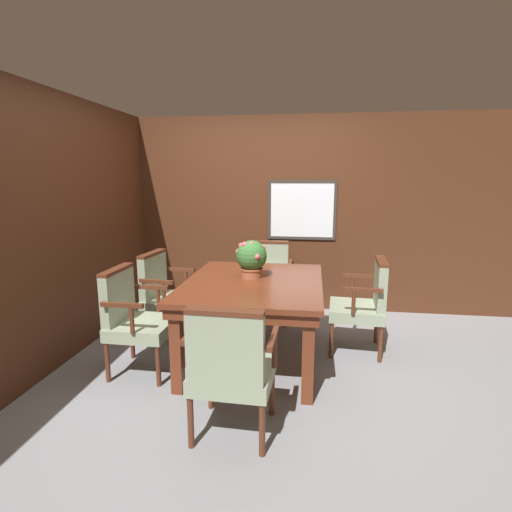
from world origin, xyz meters
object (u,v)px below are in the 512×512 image
object	(u,v)px
chair_right_far	(364,302)
potted_plant	(251,258)
chair_left_near	(134,316)
chair_left_far	(166,292)
dining_table	(254,291)
chair_head_near	(231,366)
chair_head_far	(268,277)

from	to	relation	value
chair_right_far	potted_plant	distance (m)	1.19
chair_left_near	potted_plant	xyz separation A→B (m)	(0.96, 0.49, 0.45)
potted_plant	chair_left_far	bearing A→B (deg)	165.27
dining_table	potted_plant	distance (m)	0.31
chair_right_far	potted_plant	xyz separation A→B (m)	(-1.08, -0.22, 0.45)
chair_right_far	dining_table	bearing A→B (deg)	-68.07
chair_left_near	chair_left_far	bearing A→B (deg)	-0.17
dining_table	chair_right_far	xyz separation A→B (m)	(1.04, 0.34, -0.16)
chair_head_near	potted_plant	size ratio (longest dim) A/B	2.64
chair_left_far	potted_plant	bearing A→B (deg)	-99.37
dining_table	chair_head_near	bearing A→B (deg)	-88.85
chair_head_far	chair_left_near	size ratio (longest dim) A/B	1.00
chair_left_far	dining_table	bearing A→B (deg)	-105.02
dining_table	chair_head_far	xyz separation A→B (m)	(-0.00, 1.17, -0.16)
chair_right_far	chair_left_far	bearing A→B (deg)	-86.97
chair_left_far	chair_left_near	size ratio (longest dim) A/B	1.00
chair_head_near	chair_left_near	bearing A→B (deg)	-35.99
dining_table	chair_head_far	size ratio (longest dim) A/B	1.67
chair_right_far	potted_plant	world-z (taller)	potted_plant
dining_table	chair_left_near	bearing A→B (deg)	-159.76
chair_right_far	chair_left_near	xyz separation A→B (m)	(-2.04, -0.71, 0.00)
chair_left_near	potted_plant	bearing A→B (deg)	-62.41
chair_left_far	chair_right_far	xyz separation A→B (m)	(2.03, -0.03, 0.00)
chair_head_far	chair_left_near	world-z (taller)	same
chair_head_far	dining_table	bearing A→B (deg)	-92.00
chair_head_near	dining_table	bearing A→B (deg)	-87.05
dining_table	potted_plant	size ratio (longest dim) A/B	4.41
chair_head_far	chair_left_far	world-z (taller)	same
dining_table	chair_left_far	distance (m)	1.07
dining_table	chair_head_near	distance (m)	1.17
dining_table	chair_left_far	world-z (taller)	chair_left_far
dining_table	potted_plant	xyz separation A→B (m)	(-0.04, 0.12, 0.28)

